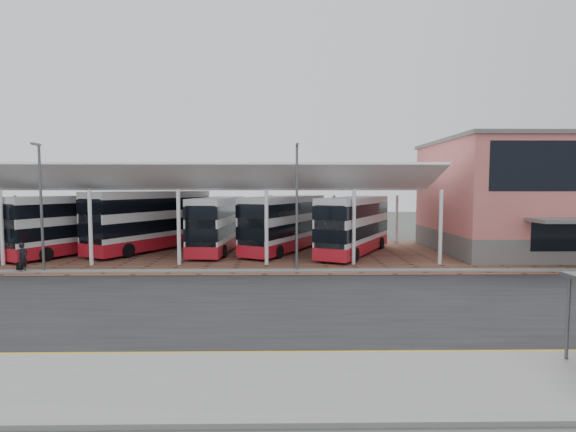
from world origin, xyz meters
name	(u,v)px	position (x,y,z in m)	size (l,w,h in m)	color
ground	(260,298)	(0.00, 0.00, 0.00)	(140.00, 140.00, 0.00)	#41443F
road	(259,304)	(0.00, -1.00, 0.01)	(120.00, 14.00, 0.02)	black
forecourt	(294,254)	(2.00, 13.00, 0.03)	(72.00, 16.00, 0.06)	brown
sidewalk	(243,384)	(0.00, -9.00, 0.07)	(120.00, 4.00, 0.14)	slate
north_kerb	(265,271)	(0.00, 6.20, 0.07)	(120.00, 0.80, 0.14)	slate
yellow_line_near	(249,356)	(0.00, -7.00, 0.03)	(120.00, 0.12, 0.01)	#C89503
yellow_line_far	(249,352)	(0.00, -6.70, 0.03)	(120.00, 0.12, 0.01)	#C89503
canopy	(195,182)	(-6.00, 13.94, 5.80)	(37.00, 11.63, 7.07)	white
terminal	(550,196)	(23.00, 13.92, 4.66)	(18.40, 14.40, 9.25)	#625F5C
lamp_west	(41,203)	(-14.00, 6.27, 4.36)	(0.16, 0.90, 8.07)	#515357
lamp_east	(297,203)	(2.00, 6.27, 4.36)	(0.16, 0.90, 8.07)	#515357
bus_1	(77,225)	(-15.41, 13.67, 2.36)	(7.43, 11.18, 4.63)	silver
bus_2	(152,221)	(-9.96, 15.39, 2.53)	(8.15, 11.94, 4.97)	silver
bus_3	(218,224)	(-4.25, 14.72, 2.27)	(3.38, 10.98, 4.45)	silver
bus_4	(285,224)	(1.33, 14.62, 2.33)	(7.33, 11.02, 4.57)	silver
bus_5	(355,226)	(6.86, 13.15, 2.31)	(7.42, 10.87, 4.53)	silver
pedestrian	(23,258)	(-15.14, 6.07, 0.99)	(0.68, 0.45, 1.86)	black
suitcase	(20,267)	(-15.60, 6.45, 0.34)	(0.33, 0.23, 0.56)	black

